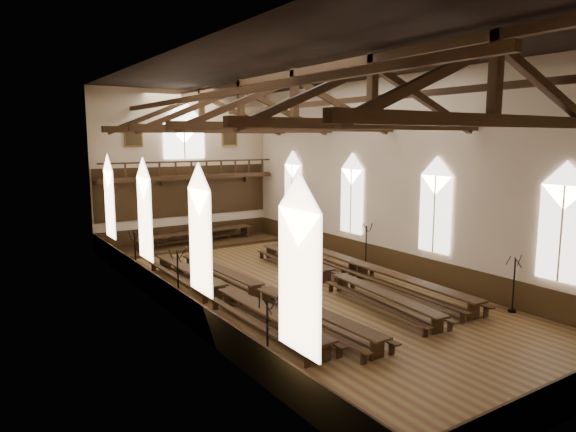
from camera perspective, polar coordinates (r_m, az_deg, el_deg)
name	(u,v)px	position (r m, az deg, el deg)	size (l,w,h in m)	color
ground	(294,289)	(24.00, 0.69, -8.11)	(26.00, 26.00, 0.00)	brown
room_walls	(294,149)	(22.99, 0.72, 7.50)	(26.00, 26.00, 26.00)	beige
wainscot_band	(294,276)	(23.83, 0.69, -6.73)	(12.00, 26.00, 1.20)	#362410
side_windows	(294,209)	(23.20, 0.70, 0.77)	(11.85, 19.80, 4.50)	white
end_window	(184,134)	(34.45, -11.48, 8.97)	(2.80, 0.12, 3.80)	white
minstrels_gallery	(187,185)	(34.36, -11.17, 3.44)	(11.80, 1.24, 3.70)	#361F11
portraits	(184,135)	(34.45, -11.47, 8.77)	(7.75, 0.09, 1.45)	brown
roof_trusses	(294,108)	(23.02, 0.72, 11.88)	(11.70, 25.70, 2.80)	#361F11
refectory_row_a	(223,291)	(21.94, -7.19, -8.30)	(1.59, 14.42, 0.75)	#361F11
refectory_row_b	(261,291)	(21.91, -3.05, -8.27)	(1.77, 14.42, 0.75)	#361F11
refectory_row_c	(334,276)	(24.36, 5.18, -6.61)	(2.05, 14.17, 0.71)	#361F11
refectory_row_d	(358,266)	(26.02, 7.81, -5.53)	(1.94, 14.95, 0.80)	#361F11
dais	(196,245)	(33.75, -10.22, -3.17)	(11.40, 2.92, 0.19)	#362410
high_table	(195,233)	(33.60, -10.25, -1.90)	(8.35, 1.83, 0.78)	#361F11
high_chairs	(191,234)	(34.36, -10.77, -1.94)	(5.84, 0.45, 0.93)	#361F11
candelabrum_left_near	(268,352)	(15.48, -2.29, -14.85)	(0.65, 0.75, 2.43)	black
candelabrum_left_mid	(178,292)	(21.45, -12.08, -8.21)	(0.75, 0.74, 2.53)	black
candelabrum_left_far	(136,264)	(26.73, -16.55, -5.10)	(0.70, 0.73, 2.42)	black
candelabrum_right_near	(513,295)	(22.61, 23.73, -8.05)	(0.63, 0.71, 2.32)	black
candelabrum_right_mid	(366,254)	(28.12, 8.65, -4.16)	(0.73, 0.70, 2.41)	black
candelabrum_right_far	(312,238)	(31.91, 2.67, -2.42)	(0.72, 0.81, 2.64)	black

